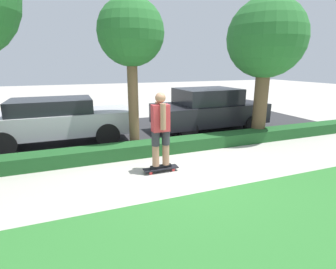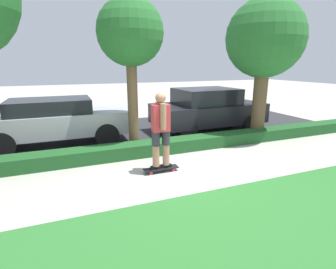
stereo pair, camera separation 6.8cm
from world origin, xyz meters
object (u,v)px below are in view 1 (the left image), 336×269
skateboard (161,168)px  skater_person (161,129)px  tree_mid (131,35)px  parked_car_middle (209,109)px  parked_car_front (57,120)px  tree_far (266,40)px

skateboard → skater_person: size_ratio=0.47×
tree_mid → parked_car_middle: tree_mid is taller
skateboard → skater_person: bearing=-33.7°
skater_person → parked_car_middle: size_ratio=0.42×
skateboard → parked_car_middle: bearing=45.9°
tree_mid → parked_car_middle: size_ratio=0.99×
skater_person → parked_car_front: bearing=125.3°
skater_person → skateboard: bearing=146.3°
tree_far → parked_car_front: 7.07m
parked_car_middle → skater_person: bearing=-136.1°
parked_car_front → tree_mid: bearing=-32.2°
parked_car_middle → tree_mid: bearing=-160.4°
skateboard → tree_mid: (-0.16, 1.90, 3.16)m
skateboard → parked_car_middle: 4.49m
skater_person → tree_mid: tree_mid is taller
tree_far → parked_car_middle: 3.06m
skater_person → parked_car_middle: 4.43m
parked_car_front → parked_car_middle: (5.38, -0.08, 0.03)m
tree_mid → tree_far: 4.30m
tree_mid → parked_car_front: bearing=147.5°
tree_far → tree_mid: bearing=175.9°
skater_person → tree_mid: size_ratio=0.42×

